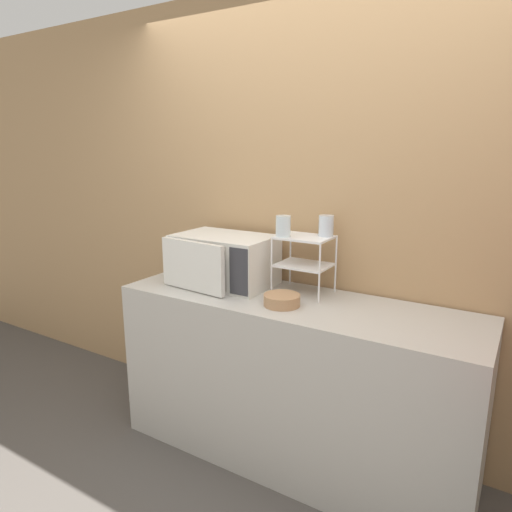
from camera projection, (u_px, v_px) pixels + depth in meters
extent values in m
plane|color=#4C4742|center=(264.00, 486.00, 2.37)|extent=(12.00, 12.00, 0.00)
cube|color=tan|center=(322.00, 223.00, 2.61)|extent=(8.00, 0.06, 2.60)
cube|color=#B7B2A8|center=(292.00, 381.00, 2.52)|extent=(1.94, 0.60, 0.93)
cube|color=silver|center=(225.00, 259.00, 2.68)|extent=(0.57, 0.37, 0.29)
cube|color=#B7B2A8|center=(197.00, 265.00, 2.56)|extent=(0.41, 0.01, 0.25)
cube|color=#333338|center=(239.00, 272.00, 2.41)|extent=(0.11, 0.01, 0.26)
cube|color=silver|center=(192.00, 266.00, 2.53)|extent=(0.45, 0.07, 0.28)
cylinder|color=white|center=(272.00, 266.00, 2.47)|extent=(0.01, 0.01, 0.32)
cylinder|color=white|center=(319.00, 273.00, 2.33)|extent=(0.01, 0.01, 0.32)
cylinder|color=white|center=(290.00, 258.00, 2.66)|extent=(0.01, 0.01, 0.32)
cylinder|color=white|center=(336.00, 264.00, 2.52)|extent=(0.01, 0.01, 0.32)
cube|color=white|center=(304.00, 265.00, 2.49)|extent=(0.28, 0.22, 0.01)
cube|color=white|center=(305.00, 237.00, 2.46)|extent=(0.28, 0.22, 0.01)
cylinder|color=silver|center=(283.00, 226.00, 2.44)|extent=(0.08, 0.08, 0.11)
cylinder|color=silver|center=(326.00, 226.00, 2.45)|extent=(0.08, 0.08, 0.11)
cylinder|color=#AD7F56|center=(282.00, 305.00, 2.33)|extent=(0.10, 0.10, 0.01)
cylinder|color=#AD7F56|center=(282.00, 300.00, 2.32)|extent=(0.19, 0.19, 0.06)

